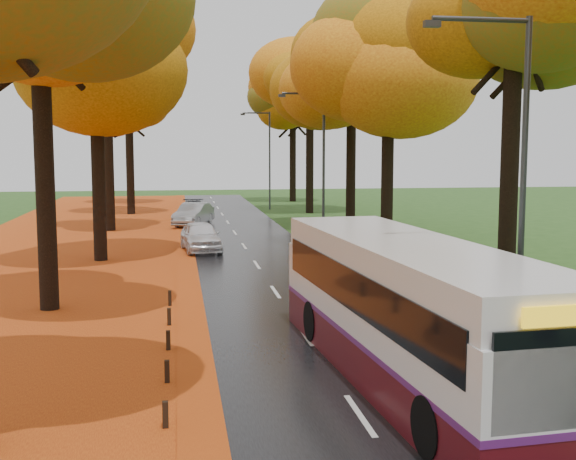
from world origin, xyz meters
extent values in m
cube|color=black|center=(0.00, 25.00, 0.02)|extent=(6.50, 90.00, 0.04)
cube|color=silver|center=(0.00, 25.00, 0.04)|extent=(0.12, 90.00, 0.01)
cube|color=maroon|center=(-9.00, 25.00, 0.01)|extent=(12.00, 90.00, 0.02)
cube|color=#D66116|center=(-3.05, 25.00, 0.04)|extent=(0.90, 90.00, 0.01)
cylinder|color=black|center=(-7.50, 16.50, 4.58)|extent=(0.60, 0.60, 9.15)
cylinder|color=black|center=(-6.90, 26.50, 4.00)|extent=(0.60, 0.60, 8.00)
ellipsoid|color=#FAAF1B|center=(-6.90, 26.50, 9.00)|extent=(9.20, 9.20, 7.18)
cylinder|color=black|center=(-7.50, 38.50, 4.29)|extent=(0.60, 0.60, 8.58)
ellipsoid|color=#FAAF1B|center=(-7.50, 38.50, 9.65)|extent=(8.00, 8.00, 6.24)
cylinder|color=black|center=(-6.90, 49.50, 4.58)|extent=(0.60, 0.60, 9.15)
ellipsoid|color=#FAAF1B|center=(-6.90, 49.50, 10.30)|extent=(9.20, 9.20, 7.18)
cylinder|color=black|center=(-7.50, 59.50, 4.00)|extent=(0.60, 0.60, 8.00)
ellipsoid|color=#FAAF1B|center=(-7.50, 59.50, 9.00)|extent=(8.00, 8.00, 6.24)
cylinder|color=black|center=(7.50, 15.50, 4.61)|extent=(0.60, 0.60, 9.22)
cylinder|color=black|center=(6.90, 27.50, 4.10)|extent=(0.60, 0.60, 8.19)
ellipsoid|color=orange|center=(6.90, 27.50, 9.22)|extent=(9.20, 9.20, 7.18)
cylinder|color=black|center=(7.50, 37.50, 4.35)|extent=(0.60, 0.60, 8.70)
ellipsoid|color=orange|center=(7.50, 37.50, 9.79)|extent=(8.20, 8.20, 6.40)
cylinder|color=black|center=(6.90, 48.50, 4.61)|extent=(0.60, 0.60, 9.22)
ellipsoid|color=orange|center=(6.90, 48.50, 10.37)|extent=(9.20, 9.20, 7.18)
cylinder|color=black|center=(7.50, 60.50, 4.10)|extent=(0.60, 0.60, 8.19)
ellipsoid|color=orange|center=(7.50, 60.50, 9.22)|extent=(8.20, 8.20, 6.40)
cube|color=black|center=(-3.70, 6.00, 0.26)|extent=(0.11, 0.11, 0.52)
cube|color=black|center=(-3.70, 8.60, 0.26)|extent=(0.11, 0.11, 0.52)
cube|color=black|center=(-3.70, 11.20, 0.26)|extent=(0.11, 0.11, 0.52)
cube|color=black|center=(-3.70, 13.80, 0.26)|extent=(0.11, 0.11, 0.52)
cube|color=black|center=(-3.70, 16.40, 0.26)|extent=(0.11, 0.11, 0.52)
cylinder|color=#333538|center=(4.20, 8.00, 4.00)|extent=(0.14, 0.14, 8.00)
cylinder|color=#333538|center=(3.10, 8.00, 7.90)|extent=(2.20, 0.11, 0.11)
cube|color=#333538|center=(2.00, 8.00, 7.78)|extent=(0.35, 0.18, 0.14)
cylinder|color=#333538|center=(4.20, 30.00, 4.00)|extent=(0.14, 0.14, 8.00)
cylinder|color=#333538|center=(3.10, 30.00, 7.90)|extent=(2.20, 0.11, 0.11)
cube|color=#333538|center=(2.00, 30.00, 7.78)|extent=(0.35, 0.18, 0.14)
cylinder|color=#333538|center=(4.20, 52.00, 4.00)|extent=(0.14, 0.14, 8.00)
cylinder|color=#333538|center=(3.10, 52.00, 7.90)|extent=(2.20, 0.11, 0.11)
cube|color=#333538|center=(2.00, 52.00, 7.78)|extent=(0.35, 0.18, 0.14)
cube|color=#470B11|center=(1.59, 8.01, 0.52)|extent=(3.52, 11.87, 0.96)
cube|color=silver|center=(1.59, 8.01, 1.69)|extent=(3.52, 11.87, 1.38)
cube|color=silver|center=(1.59, 8.01, 2.75)|extent=(3.45, 11.64, 0.75)
cube|color=#581C64|center=(1.59, 8.01, 1.05)|extent=(3.54, 11.89, 0.13)
cube|color=black|center=(1.59, 8.01, 2.12)|extent=(3.48, 10.94, 0.90)
cube|color=black|center=(2.02, 2.20, 1.90)|extent=(2.34, 0.23, 1.49)
cube|color=yellow|center=(2.02, 2.20, 2.83)|extent=(1.46, 0.17, 0.30)
cylinder|color=black|center=(0.68, 3.95, 0.57)|extent=(0.38, 1.08, 1.06)
cylinder|color=black|center=(3.09, 4.13, 0.57)|extent=(0.38, 1.08, 1.06)
cylinder|color=black|center=(0.13, 11.42, 0.57)|extent=(0.38, 1.08, 1.06)
cylinder|color=black|center=(2.54, 11.60, 0.57)|extent=(0.38, 1.08, 1.06)
imported|color=white|center=(-2.27, 28.63, 0.77)|extent=(2.17, 4.44, 1.46)
imported|color=gray|center=(-2.35, 40.34, 0.78)|extent=(2.95, 4.74, 1.47)
imported|color=black|center=(-2.27, 45.20, 0.68)|extent=(1.93, 4.46, 1.28)
camera|label=1|loc=(-3.43, -7.04, 5.20)|focal=45.00mm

